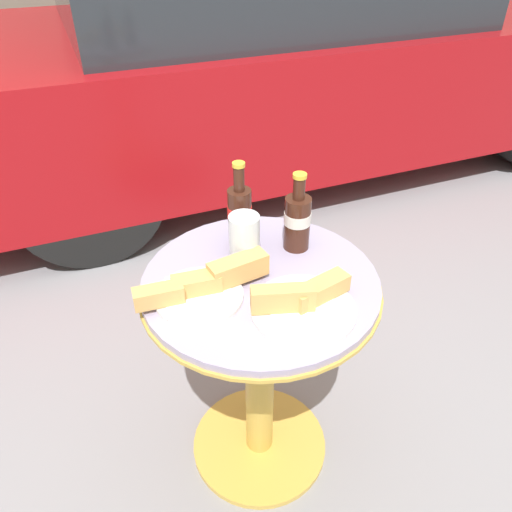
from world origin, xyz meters
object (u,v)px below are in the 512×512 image
cola_bottle_right (240,214)px  drinking_glass (244,243)px  cola_bottle_left (297,220)px  parked_car (285,53)px  lunch_plate_near (303,302)px  bistro_table (260,344)px  lunch_plate_far (204,286)px

cola_bottle_right → drinking_glass: (-0.02, -0.08, -0.03)m
cola_bottle_left → parked_car: bearing=66.1°
parked_car → lunch_plate_near: bearing=-113.7°
cola_bottle_left → cola_bottle_right: (-0.13, 0.06, 0.01)m
bistro_table → parked_car: 2.27m
cola_bottle_right → drinking_glass: bearing=-102.9°
bistro_table → lunch_plate_far: (-0.14, -0.00, 0.25)m
drinking_glass → parked_car: bearing=62.7°
lunch_plate_near → lunch_plate_far: bearing=145.0°
parked_car → bistro_table: bearing=-116.1°
lunch_plate_far → cola_bottle_right: bearing=47.5°
cola_bottle_right → parked_car: (0.99, 1.88, -0.13)m
lunch_plate_near → bistro_table: bearing=108.7°
lunch_plate_near → parked_car: 2.37m
cola_bottle_left → lunch_plate_far: 0.30m
cola_bottle_left → parked_car: 2.13m
drinking_glass → parked_car: (1.01, 1.96, -0.10)m
lunch_plate_near → lunch_plate_far: size_ratio=0.75×
lunch_plate_near → lunch_plate_far: (-0.19, 0.13, 0.00)m
parked_car → lunch_plate_far: bearing=-119.2°
bistro_table → parked_car: parked_car is taller
bistro_table → cola_bottle_left: size_ratio=3.23×
bistro_table → cola_bottle_right: bearing=87.7°
bistro_table → drinking_glass: drinking_glass is taller
bistro_table → cola_bottle_right: size_ratio=2.90×
cola_bottle_right → parked_car: 2.13m
cola_bottle_left → cola_bottle_right: bearing=154.4°
cola_bottle_left → lunch_plate_near: cola_bottle_left is taller
lunch_plate_far → parked_car: bearing=60.8°
cola_bottle_right → cola_bottle_left: bearing=-25.6°
drinking_glass → parked_car: 2.21m
bistro_table → lunch_plate_near: bearing=-71.3°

